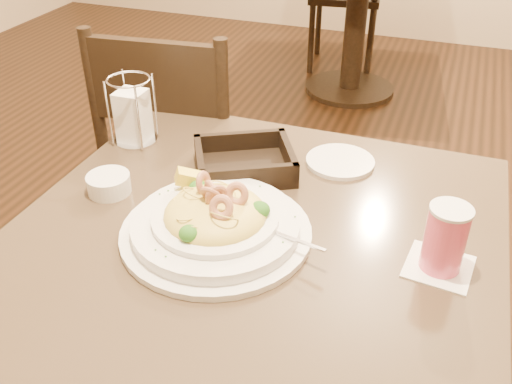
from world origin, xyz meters
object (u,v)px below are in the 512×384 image
(drink_glass, at_px, (445,239))
(side_plate, at_px, (340,161))
(bread_basket, at_px, (244,164))
(butter_ramekin, at_px, (109,184))
(pasta_bowl, at_px, (216,221))
(napkin_caddy, at_px, (133,115))
(main_table, at_px, (253,320))
(dining_chair_near, at_px, (181,159))
(background_table, at_px, (357,7))

(drink_glass, distance_m, side_plate, 0.38)
(bread_basket, height_order, butter_ramekin, bread_basket)
(pasta_bowl, height_order, napkin_caddy, napkin_caddy)
(main_table, xyz_separation_m, drink_glass, (0.33, 0.02, 0.29))
(main_table, relative_size, butter_ramekin, 10.13)
(dining_chair_near, distance_m, drink_glass, 0.98)
(background_table, distance_m, pasta_bowl, 2.45)
(main_table, relative_size, background_table, 0.89)
(dining_chair_near, bearing_deg, napkin_caddy, 93.12)
(bread_basket, xyz_separation_m, butter_ramekin, (-0.23, -0.17, -0.00))
(napkin_caddy, bearing_deg, background_table, 86.83)
(background_table, relative_size, bread_basket, 3.88)
(bread_basket, bearing_deg, side_plate, 29.78)
(main_table, bearing_deg, butter_ramekin, 174.34)
(napkin_caddy, bearing_deg, main_table, -32.41)
(napkin_caddy, bearing_deg, dining_chair_near, 99.16)
(background_table, height_order, dining_chair_near, dining_chair_near)
(background_table, xyz_separation_m, dining_chair_near, (-0.17, -1.85, 0.00))
(drink_glass, height_order, butter_ramekin, drink_glass)
(pasta_bowl, bearing_deg, side_plate, 64.90)
(pasta_bowl, relative_size, napkin_caddy, 2.43)
(side_plate, bearing_deg, background_table, 99.88)
(dining_chair_near, relative_size, side_plate, 6.08)
(background_table, relative_size, drink_glass, 8.18)
(background_table, relative_size, pasta_bowl, 2.59)
(background_table, bearing_deg, pasta_bowl, -85.13)
(butter_ramekin, bearing_deg, drink_glass, -1.08)
(main_table, bearing_deg, dining_chair_near, 128.45)
(pasta_bowl, xyz_separation_m, bread_basket, (-0.03, 0.23, -0.01))
(bread_basket, bearing_deg, dining_chair_near, 134.62)
(drink_glass, relative_size, napkin_caddy, 0.77)
(main_table, distance_m, pasta_bowl, 0.27)
(bread_basket, bearing_deg, main_table, -65.35)
(pasta_bowl, bearing_deg, background_table, 94.87)
(drink_glass, bearing_deg, dining_chair_near, 145.53)
(main_table, relative_size, drink_glass, 7.26)
(pasta_bowl, relative_size, side_plate, 2.56)
(background_table, distance_m, butter_ramekin, 2.38)
(background_table, distance_m, side_plate, 2.13)
(drink_glass, bearing_deg, background_table, 104.24)
(napkin_caddy, bearing_deg, pasta_bowl, -39.98)
(napkin_caddy, bearing_deg, butter_ramekin, -74.00)
(main_table, distance_m, butter_ramekin, 0.41)
(drink_glass, height_order, side_plate, drink_glass)
(bread_basket, bearing_deg, pasta_bowl, -82.35)
(drink_glass, bearing_deg, napkin_caddy, 162.63)
(dining_chair_near, height_order, butter_ramekin, dining_chair_near)
(pasta_bowl, relative_size, drink_glass, 3.15)
(dining_chair_near, height_order, drink_glass, dining_chair_near)
(napkin_caddy, relative_size, side_plate, 1.05)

